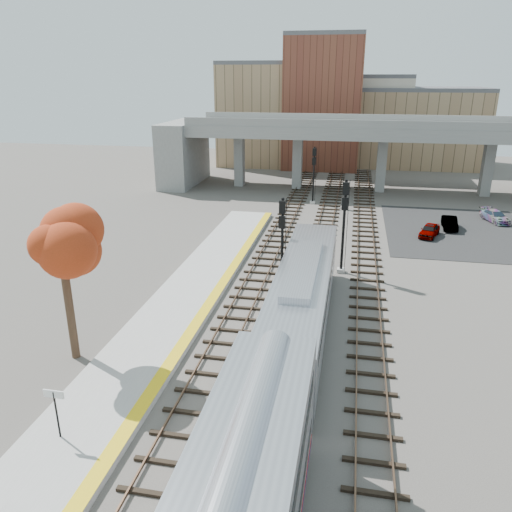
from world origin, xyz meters
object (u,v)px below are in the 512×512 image
(locomotive, at_px, (303,297))
(car_b, at_px, (450,223))
(signal_mast_mid, at_px, (344,227))
(tree, at_px, (60,242))
(signal_mast_far, at_px, (313,177))
(car_a, at_px, (430,230))
(signal_mast_near, at_px, (282,247))
(car_c, at_px, (495,216))

(locomotive, relative_size, car_b, 5.17)
(signal_mast_mid, relative_size, tree, 0.82)
(tree, bearing_deg, signal_mast_far, 75.27)
(car_a, bearing_deg, signal_mast_near, -108.52)
(car_a, distance_m, car_b, 3.76)
(locomotive, height_order, signal_mast_far, signal_mast_far)
(signal_mast_near, relative_size, signal_mast_far, 1.00)
(signal_mast_near, distance_m, car_c, 29.29)
(signal_mast_near, bearing_deg, car_b, 51.51)
(signal_mast_far, height_order, car_c, signal_mast_far)
(signal_mast_mid, xyz_separation_m, signal_mast_far, (-4.10, 21.70, -0.40))
(tree, distance_m, car_b, 38.29)
(locomotive, bearing_deg, signal_mast_mid, 78.73)
(locomotive, bearing_deg, tree, -155.92)
(signal_mast_mid, xyz_separation_m, car_a, (7.94, 10.85, -3.04))
(signal_mast_far, distance_m, car_a, 16.43)
(signal_mast_far, xyz_separation_m, car_b, (14.35, -7.88, -2.63))
(signal_mast_near, relative_size, car_c, 1.67)
(locomotive, distance_m, car_b, 26.87)
(locomotive, relative_size, car_c, 4.71)
(signal_mast_mid, bearing_deg, car_a, 53.78)
(tree, xyz_separation_m, car_c, (29.21, 32.82, -6.02))
(signal_mast_near, distance_m, signal_mast_far, 25.92)
(signal_mast_near, xyz_separation_m, car_c, (19.48, 21.71, -2.66))
(locomotive, relative_size, signal_mast_far, 2.83)
(tree, bearing_deg, signal_mast_mid, 47.93)
(signal_mast_mid, height_order, tree, tree)
(signal_mast_near, bearing_deg, signal_mast_mid, 45.83)
(locomotive, height_order, car_a, locomotive)
(signal_mast_far, relative_size, car_a, 1.90)
(locomotive, distance_m, car_c, 32.60)
(tree, relative_size, car_b, 2.43)
(signal_mast_mid, distance_m, car_c, 23.49)
(car_c, bearing_deg, tree, -150.70)
(locomotive, bearing_deg, signal_mast_far, 93.79)
(signal_mast_far, bearing_deg, locomotive, -86.21)
(tree, height_order, car_a, tree)
(car_b, bearing_deg, car_a, -125.14)
(car_a, bearing_deg, tree, -109.64)
(signal_mast_mid, bearing_deg, signal_mast_near, -134.17)
(tree, bearing_deg, car_b, 50.44)
(signal_mast_far, bearing_deg, signal_mast_near, -90.00)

